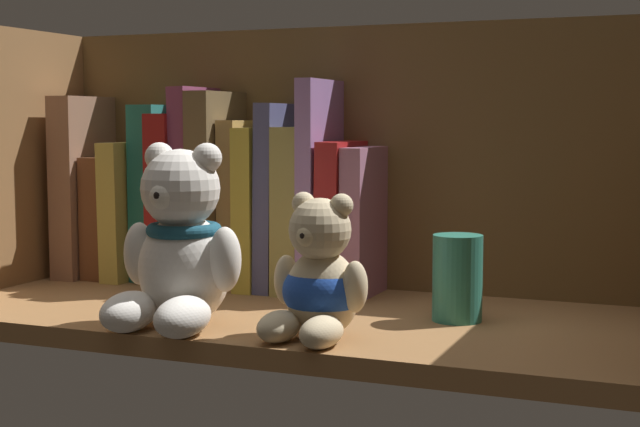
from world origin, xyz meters
TOP-DOWN VIEW (x-y plane):
  - shelf_board at (0.00, 0.00)cm, footprint 73.16×31.16cm
  - shelf_back_panel at (0.00, 16.18)cm, footprint 75.56×1.20cm
  - book_0 at (-33.41, 13.02)cm, footprint 3.34×14.42cm
  - book_1 at (-29.96, 13.02)cm, footprint 3.13×12.18cm
  - book_2 at (-26.86, 13.02)cm, footprint 2.84×13.96cm
  - book_3 at (-23.57, 13.02)cm, footprint 3.53×9.52cm
  - book_4 at (-20.10, 13.02)cm, footprint 2.98×14.13cm
  - book_5 at (-17.27, 13.02)cm, footprint 2.89×13.04cm
  - book_6 at (-14.44, 13.02)cm, footprint 2.99×14.91cm
  - book_7 at (-11.63, 13.02)cm, footprint 2.19×11.64cm
  - book_8 at (-9.14, 13.02)cm, footprint 2.37×13.83cm
  - book_9 at (-6.72, 13.02)cm, footprint 2.36×13.17cm
  - book_10 at (-3.96, 13.02)cm, footprint 3.18×13.93cm
  - book_11 at (-1.27, 13.02)cm, footprint 1.89×14.94cm
  - book_12 at (1.18, 13.02)cm, footprint 2.92×14.68cm
  - book_13 at (3.89, 13.02)cm, footprint 2.38×13.88cm
  - teddy_bear_larger at (-7.13, -10.43)cm, footprint 12.68×12.85cm
  - teddy_bear_smaller at (7.10, -10.15)cm, footprint 9.70×10.31cm
  - pillar_candle at (16.77, 1.74)cm, footprint 4.87×4.87cm

SIDE VIEW (x-z plane):
  - shelf_board at x=0.00cm, z-range 0.00..2.00cm
  - pillar_candle at x=16.77cm, z-range 2.00..10.45cm
  - teddy_bear_smaller at x=7.10cm, z-range 0.60..13.69cm
  - teddy_bear_larger at x=-7.13cm, z-range 0.73..18.15cm
  - book_1 at x=-29.96cm, z-range 2.00..17.03cm
  - book_13 at x=3.89cm, z-range 2.00..18.60cm
  - book_2 at x=-26.86cm, z-range 1.98..18.87cm
  - book_12 at x=1.18cm, z-range 1.98..19.22cm
  - book_8 at x=-9.14cm, z-range 2.00..20.68cm
  - book_10 at x=-3.96cm, z-range 1.99..20.79cm
  - book_7 at x=-11.63cm, z-range 2.00..21.54cm
  - book_4 at x=-20.10cm, z-range 2.00..22.30cm
  - book_3 at x=-23.57cm, z-range 2.00..23.39cm
  - book_9 at x=-6.72cm, z-range 1.99..23.46cm
  - book_0 at x=-33.41cm, z-range 2.00..24.48cm
  - book_6 at x=-14.44cm, z-range 2.00..24.86cm
  - book_5 at x=-17.27cm, z-range 1.97..25.43cm
  - book_11 at x=-1.27cm, z-range 2.00..26.05cm
  - shelf_back_panel at x=0.00cm, z-range 0.00..32.34cm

